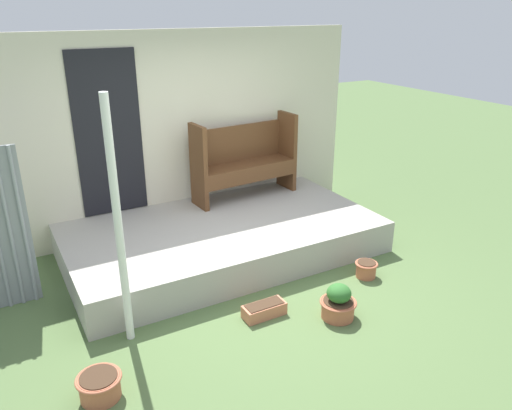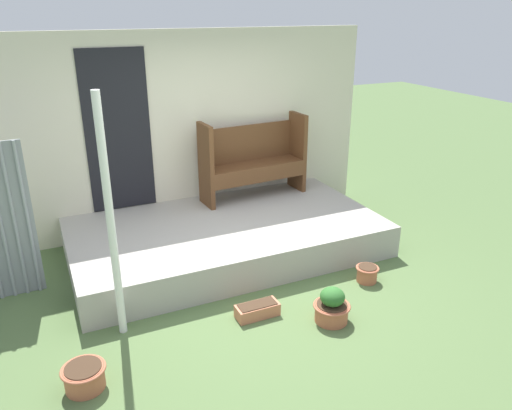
{
  "view_description": "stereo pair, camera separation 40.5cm",
  "coord_description": "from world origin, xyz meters",
  "px_view_note": "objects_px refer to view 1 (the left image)",
  "views": [
    {
      "loc": [
        -2.31,
        -4.02,
        2.86
      ],
      "look_at": [
        0.15,
        0.35,
        0.85
      ],
      "focal_mm": 35.0,
      "sensor_mm": 36.0,
      "label": 1
    },
    {
      "loc": [
        -1.95,
        -4.21,
        2.86
      ],
      "look_at": [
        0.15,
        0.35,
        0.85
      ],
      "focal_mm": 35.0,
      "sensor_mm": 36.0,
      "label": 2
    }
  ],
  "objects_px": {
    "flower_pot_right": "(366,269)",
    "bench": "(244,157)",
    "flower_pot_left": "(100,386)",
    "flower_pot_middle": "(338,303)",
    "support_post": "(118,227)",
    "planter_box_rect": "(264,310)"
  },
  "relations": [
    {
      "from": "support_post",
      "to": "flower_pot_right",
      "type": "relative_size",
      "value": 8.7
    },
    {
      "from": "flower_pot_middle",
      "to": "planter_box_rect",
      "type": "relative_size",
      "value": 0.85
    },
    {
      "from": "flower_pot_left",
      "to": "flower_pot_middle",
      "type": "height_order",
      "value": "flower_pot_middle"
    },
    {
      "from": "support_post",
      "to": "planter_box_rect",
      "type": "xyz_separation_m",
      "value": [
        1.25,
        -0.31,
        -1.06
      ]
    },
    {
      "from": "support_post",
      "to": "flower_pot_middle",
      "type": "bearing_deg",
      "value": -19.86
    },
    {
      "from": "bench",
      "to": "flower_pot_left",
      "type": "height_order",
      "value": "bench"
    },
    {
      "from": "support_post",
      "to": "flower_pot_middle",
      "type": "xyz_separation_m",
      "value": [
        1.87,
        -0.68,
        -0.97
      ]
    },
    {
      "from": "flower_pot_left",
      "to": "flower_pot_middle",
      "type": "bearing_deg",
      "value": -1.12
    },
    {
      "from": "flower_pot_middle",
      "to": "bench",
      "type": "bearing_deg",
      "value": 83.18
    },
    {
      "from": "flower_pot_right",
      "to": "planter_box_rect",
      "type": "distance_m",
      "value": 1.39
    },
    {
      "from": "support_post",
      "to": "flower_pot_left",
      "type": "height_order",
      "value": "support_post"
    },
    {
      "from": "flower_pot_right",
      "to": "bench",
      "type": "bearing_deg",
      "value": 102.96
    },
    {
      "from": "flower_pot_left",
      "to": "flower_pot_right",
      "type": "distance_m",
      "value": 3.09
    },
    {
      "from": "bench",
      "to": "flower_pot_middle",
      "type": "xyz_separation_m",
      "value": [
        -0.3,
        -2.51,
        -0.8
      ]
    },
    {
      "from": "support_post",
      "to": "planter_box_rect",
      "type": "bearing_deg",
      "value": -13.71
    },
    {
      "from": "flower_pot_left",
      "to": "flower_pot_right",
      "type": "xyz_separation_m",
      "value": [
        3.06,
        0.43,
        -0.01
      ]
    },
    {
      "from": "flower_pot_left",
      "to": "flower_pot_middle",
      "type": "distance_m",
      "value": 2.29
    },
    {
      "from": "support_post",
      "to": "flower_pot_middle",
      "type": "distance_m",
      "value": 2.21
    },
    {
      "from": "support_post",
      "to": "flower_pot_right",
      "type": "height_order",
      "value": "support_post"
    },
    {
      "from": "flower_pot_middle",
      "to": "flower_pot_right",
      "type": "bearing_deg",
      "value": 31.56
    },
    {
      "from": "flower_pot_middle",
      "to": "flower_pot_left",
      "type": "bearing_deg",
      "value": 178.88
    },
    {
      "from": "flower_pot_left",
      "to": "flower_pot_right",
      "type": "relative_size",
      "value": 1.38
    }
  ]
}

